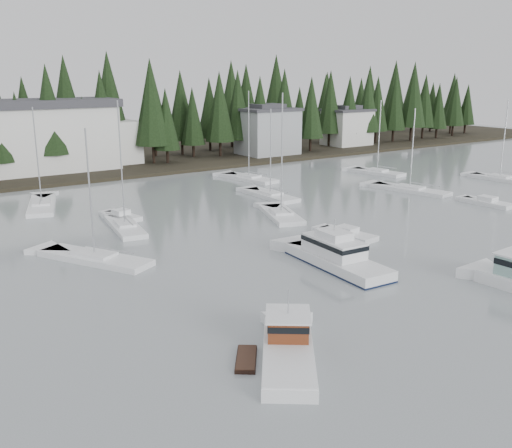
% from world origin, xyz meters
% --- Properties ---
extents(far_shore_land, '(240.00, 54.00, 1.00)m').
position_xyz_m(far_shore_land, '(0.00, 97.00, 0.00)').
color(far_shore_land, black).
rests_on(far_shore_land, ground).
extents(conifer_treeline, '(200.00, 22.00, 20.00)m').
position_xyz_m(conifer_treeline, '(0.00, 86.00, 0.00)').
color(conifer_treeline, black).
rests_on(conifer_treeline, ground).
extents(house_east_a, '(10.60, 8.48, 9.25)m').
position_xyz_m(house_east_a, '(36.00, 78.00, 4.90)').
color(house_east_a, '#999EA0').
rests_on(house_east_a, ground).
extents(house_east_b, '(9.54, 7.42, 8.25)m').
position_xyz_m(house_east_b, '(58.00, 80.00, 4.40)').
color(house_east_b, silver).
rests_on(house_east_b, ground).
extents(harbor_inn, '(29.50, 11.50, 10.90)m').
position_xyz_m(harbor_inn, '(-2.96, 82.34, 5.78)').
color(harbor_inn, silver).
rests_on(harbor_inn, ground).
extents(lobster_boat_brown, '(7.10, 8.28, 4.08)m').
position_xyz_m(lobster_boat_brown, '(-8.72, 13.28, 0.46)').
color(lobster_boat_brown, white).
rests_on(lobster_boat_brown, ground).
extents(cabin_cruiser_center, '(3.86, 10.63, 4.49)m').
position_xyz_m(cabin_cruiser_center, '(4.01, 23.37, 0.67)').
color(cabin_cruiser_center, white).
rests_on(cabin_cruiser_center, ground).
extents(sailboat_0, '(4.41, 9.03, 11.82)m').
position_xyz_m(sailboat_0, '(39.08, 52.73, 0.06)').
color(sailboat_0, white).
rests_on(sailboat_0, ground).
extents(sailboat_1, '(4.85, 11.17, 11.43)m').
position_xyz_m(sailboat_1, '(32.65, 40.61, 0.05)').
color(sailboat_1, white).
rests_on(sailboat_1, ground).
extents(sailboat_2, '(3.84, 9.35, 13.28)m').
position_xyz_m(sailboat_2, '(-5.85, 43.95, 0.08)').
color(sailboat_2, white).
rests_on(sailboat_2, ground).
extents(sailboat_3, '(5.91, 11.34, 12.10)m').
position_xyz_m(sailboat_3, '(-10.22, 58.71, 0.05)').
color(sailboat_3, white).
rests_on(sailboat_3, ground).
extents(sailboat_5, '(3.24, 8.97, 12.20)m').
position_xyz_m(sailboat_5, '(49.99, 38.70, 0.06)').
color(sailboat_5, white).
rests_on(sailboat_5, ground).
extents(sailboat_6, '(4.54, 10.02, 13.36)m').
position_xyz_m(sailboat_6, '(19.60, 59.64, 0.07)').
color(sailboat_6, white).
rests_on(sailboat_6, ground).
extents(sailboat_7, '(7.46, 10.50, 11.61)m').
position_xyz_m(sailboat_7, '(-11.78, 35.76, 0.05)').
color(sailboat_7, white).
rests_on(sailboat_7, ground).
extents(sailboat_8, '(5.72, 9.05, 13.83)m').
position_xyz_m(sailboat_8, '(10.17, 39.06, 0.08)').
color(sailboat_8, white).
rests_on(sailboat_8, ground).
extents(sailboat_9, '(2.74, 9.17, 11.58)m').
position_xyz_m(sailboat_9, '(15.12, 48.00, 0.06)').
color(sailboat_9, white).
rests_on(sailboat_9, ground).
extents(runabout_1, '(3.08, 6.22, 1.42)m').
position_xyz_m(runabout_1, '(10.67, 29.21, 0.13)').
color(runabout_1, white).
rests_on(runabout_1, ground).
extents(runabout_2, '(2.46, 6.22, 1.42)m').
position_xyz_m(runabout_2, '(34.13, 29.99, 0.13)').
color(runabout_2, white).
rests_on(runabout_2, ground).
extents(runabout_4, '(3.07, 5.33, 1.42)m').
position_xyz_m(runabout_4, '(-4.60, 48.14, 0.13)').
color(runabout_4, white).
rests_on(runabout_4, ground).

